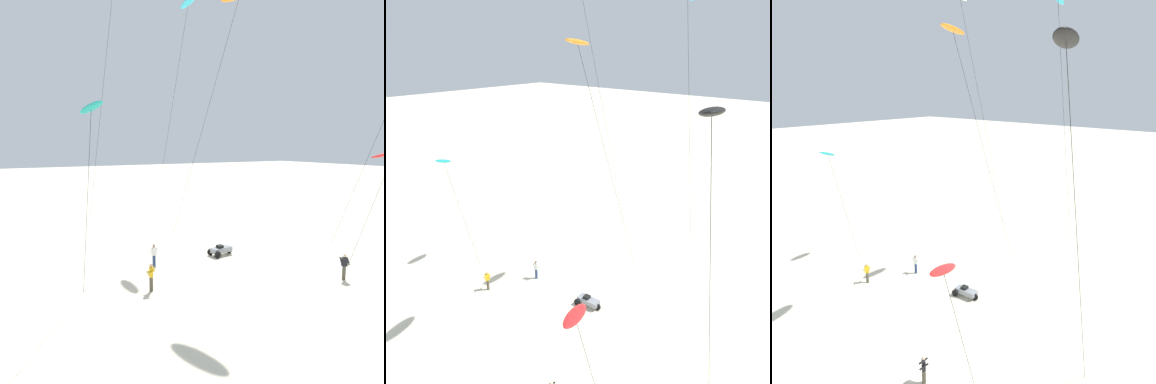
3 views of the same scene
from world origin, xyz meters
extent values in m
plane|color=beige|center=(0.00, 0.00, 0.00)|extent=(260.00, 260.00, 0.00)
ellipsoid|color=teal|center=(-6.63, 0.79, 10.30)|extent=(1.14, 1.81, 0.79)
cylinder|color=#262626|center=(-6.75, 1.99, 5.12)|extent=(0.26, 2.43, 10.24)
ellipsoid|color=red|center=(10.65, -3.97, 8.03)|extent=(1.65, 2.61, 0.93)
cylinder|color=#262626|center=(10.52, -2.71, 3.97)|extent=(0.28, 2.55, 7.94)
cylinder|color=#262626|center=(5.42, 16.91, 10.79)|extent=(0.72, 7.00, 21.59)
ellipsoid|color=black|center=(14.95, -2.92, 16.72)|extent=(1.47, 2.45, 0.68)
cylinder|color=#262626|center=(14.65, 0.12, 8.31)|extent=(0.63, 6.11, 16.62)
cylinder|color=#262626|center=(-2.27, 15.35, 11.14)|extent=(0.87, 8.52, 22.29)
ellipsoid|color=orange|center=(4.30, 3.58, 18.63)|extent=(1.89, 3.17, 0.60)
cylinder|color=#262626|center=(3.86, 7.97, 9.26)|extent=(0.89, 8.79, 18.53)
cylinder|color=navy|center=(-1.61, 5.09, 0.44)|extent=(0.22, 0.22, 0.88)
cube|color=white|center=(-1.61, 5.09, 1.17)|extent=(0.39, 0.30, 0.58)
sphere|color=#9E7051|center=(-1.61, 5.09, 1.57)|extent=(0.20, 0.20, 0.20)
cylinder|color=white|center=(-1.82, 5.01, 1.22)|extent=(0.25, 0.50, 0.39)
cylinder|color=white|center=(-1.40, 5.16, 1.22)|extent=(0.25, 0.50, 0.39)
cylinder|color=#4C4738|center=(8.02, -2.91, 0.44)|extent=(0.22, 0.22, 0.88)
cube|color=black|center=(8.02, -2.91, 1.17)|extent=(0.39, 0.37, 0.58)
sphere|color=beige|center=(8.02, -2.91, 1.57)|extent=(0.20, 0.20, 0.20)
cylinder|color=black|center=(8.19, -3.05, 1.22)|extent=(0.38, 0.45, 0.39)
cylinder|color=black|center=(7.85, -2.78, 1.22)|extent=(0.38, 0.45, 0.39)
cylinder|color=#4C4738|center=(-3.37, 1.43, 0.44)|extent=(0.22, 0.22, 0.88)
cube|color=gold|center=(-3.37, 1.43, 1.17)|extent=(0.29, 0.38, 0.58)
sphere|color=tan|center=(-3.37, 1.43, 1.57)|extent=(0.20, 0.20, 0.20)
cylinder|color=gold|center=(-3.43, 1.22, 1.22)|extent=(0.51, 0.22, 0.39)
cylinder|color=gold|center=(-3.31, 1.64, 1.22)|extent=(0.51, 0.22, 0.39)
cube|color=gray|center=(4.06, 5.10, 0.44)|extent=(1.76, 0.85, 0.36)
cube|color=black|center=(3.91, 5.08, 0.72)|extent=(0.48, 0.48, 0.20)
cylinder|color=black|center=(4.87, 5.17, 0.26)|extent=(0.53, 0.17, 0.52)
cylinder|color=black|center=(3.30, 5.49, 0.26)|extent=(0.53, 0.17, 0.52)
cylinder|color=black|center=(3.38, 4.58, 0.26)|extent=(0.53, 0.17, 0.52)
camera|label=1|loc=(-10.96, -16.84, 8.46)|focal=32.90mm
camera|label=2|loc=(19.29, -13.84, 18.52)|focal=36.23mm
camera|label=3|loc=(20.58, -13.99, 15.32)|focal=35.06mm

